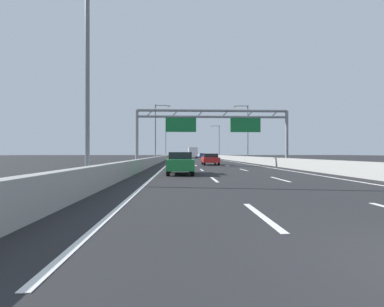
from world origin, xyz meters
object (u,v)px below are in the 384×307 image
Objects in this scene: blue_car at (202,155)px; white_car at (188,155)px; streetlamp_right_far at (218,140)px; box_truck at (193,152)px; red_car at (210,159)px; green_car at (180,163)px; streetlamp_left_far at (167,139)px; streetlamp_right_mid at (246,130)px; orange_car at (179,156)px; yellow_car at (180,155)px; streetlamp_left_near at (93,62)px; streetlamp_left_mid at (157,129)px; sign_gantry at (213,123)px.

white_car is at bearing 95.49° from blue_car.
streetlamp_right_far reaches higher than box_truck.
blue_car reaches higher than red_car.
green_car is at bearing -99.95° from streetlamp_right_far.
green_car is (-7.30, -74.56, 0.03)m from blue_car.
green_car is at bearing -86.53° from streetlamp_left_far.
box_truck is at bearing 160.26° from streetlamp_right_far.
streetlamp_right_mid is 2.20× the size of white_car.
box_truck is at bearing 86.70° from green_car.
streetlamp_right_far is at bearing -81.30° from white_car.
orange_car is 36.31m from red_car.
yellow_car is (0.24, 21.32, 0.01)m from orange_car.
streetlamp_right_mid is (14.93, 35.09, 0.00)m from streetlamp_left_near.
streetlamp_left_far is 48.66m from red_car.
box_truck reaches higher than white_car.
blue_car is at bearing 108.55° from streetlamp_right_far.
streetlamp_left_mid is 2.20× the size of white_car.
white_car is at bearing 95.04° from streetlamp_right_mid.
blue_car is 1.00× the size of red_car.
white_car is at bearing 84.73° from streetlamp_left_mid.
streetlamp_left_far reaches higher than sign_gantry.
box_truck is (3.70, -6.96, 0.95)m from yellow_car.
streetlamp_left_near is at bearing -90.00° from streetlamp_left_far.
streetlamp_left_mid is 15.53m from red_car.
box_truck reaches higher than red_car.
streetlamp_left_mid is at bearing -98.96° from orange_car.
streetlamp_left_far is 2.21× the size of green_car.
streetlamp_left_far is 2.24× the size of orange_car.
streetlamp_right_far is (7.45, 50.83, 0.55)m from sign_gantry.
box_truck is (7.63, 37.71, -3.68)m from streetlamp_left_mid.
streetlamp_left_far is 2.08× the size of yellow_car.
blue_car is at bearing 94.68° from streetlamp_right_mid.
box_truck reaches higher than blue_car.
streetlamp_left_near and streetlamp_left_far have the same top height.
streetlamp_left_mid reaches higher than white_car.
streetlamp_right_far is 2.24× the size of orange_car.
sign_gantry is 20.75m from streetlamp_left_near.
streetlamp_left_near is at bearing -97.78° from blue_car.
box_truck is (-7.30, 37.71, -3.68)m from streetlamp_right_mid.
yellow_car is (3.93, 79.75, -4.64)m from streetlamp_left_near.
streetlamp_left_near reaches higher than red_car.
sign_gantry is at bearing -90.16° from box_truck.
streetlamp_right_mid is at bearing 0.00° from streetlamp_left_mid.
red_car is (-7.42, -47.85, -4.67)m from streetlamp_right_far.
yellow_car is (-3.56, 60.41, -4.08)m from sign_gantry.
blue_car is 36.56m from white_car.
streetlamp_left_far and streetlamp_right_far have the same top height.
green_car reaches higher than blue_car.
white_car is (7.63, 47.70, -4.61)m from streetlamp_left_far.
streetlamp_left_far is at bearing 180.00° from streetlamp_right_far.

